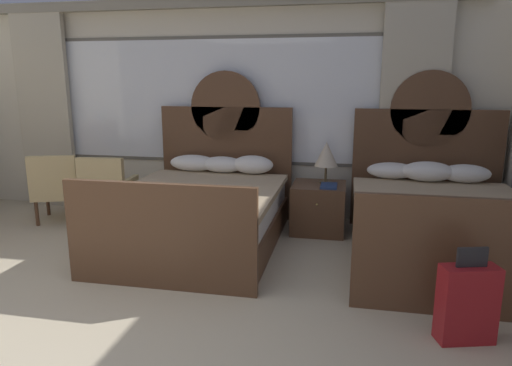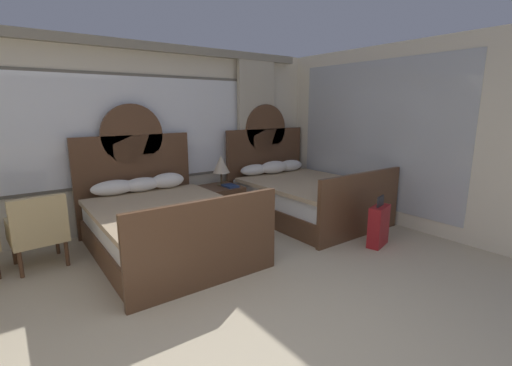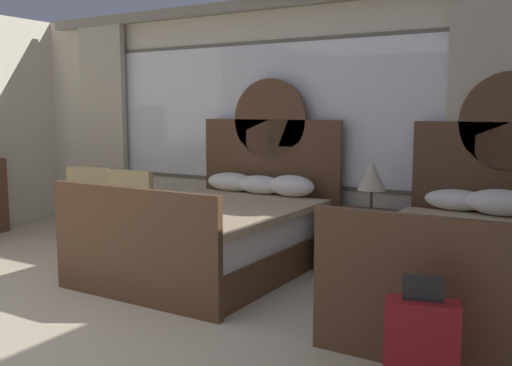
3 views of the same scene
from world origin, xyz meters
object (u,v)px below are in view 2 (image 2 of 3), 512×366
(book_on_nightstand, at_px, (230,186))
(armchair_by_window_left, at_px, (38,229))
(table_lamp_on_nightstand, at_px, (221,165))
(bed_near_window, at_px, (164,223))
(nightstand_between_beds, at_px, (221,203))
(suitcase_on_floor, at_px, (379,226))
(bed_near_mirror, at_px, (303,195))

(book_on_nightstand, distance_m, armchair_by_window_left, 2.62)
(table_lamp_on_nightstand, bearing_deg, bed_near_window, -150.97)
(nightstand_between_beds, relative_size, armchair_by_window_left, 0.73)
(book_on_nightstand, bearing_deg, suitcase_on_floor, -63.21)
(bed_near_window, height_order, table_lamp_on_nightstand, bed_near_window)
(armchair_by_window_left, height_order, suitcase_on_floor, armchair_by_window_left)
(nightstand_between_beds, distance_m, table_lamp_on_nightstand, 0.62)
(bed_near_mirror, bearing_deg, table_lamp_on_nightstand, 148.19)
(nightstand_between_beds, bearing_deg, armchair_by_window_left, -174.08)
(table_lamp_on_nightstand, bearing_deg, armchair_by_window_left, -172.72)
(suitcase_on_floor, bearing_deg, armchair_by_window_left, 152.78)
(nightstand_between_beds, xyz_separation_m, suitcase_on_floor, (1.13, -2.12, -0.01))
(bed_near_window, xyz_separation_m, table_lamp_on_nightstand, (1.26, 0.70, 0.52))
(bed_near_window, distance_m, armchair_by_window_left, 1.36)
(bed_near_mirror, xyz_separation_m, book_on_nightstand, (-1.08, 0.51, 0.20))
(armchair_by_window_left, distance_m, suitcase_on_floor, 4.08)
(bed_near_window, distance_m, bed_near_mirror, 2.39)
(nightstand_between_beds, relative_size, suitcase_on_floor, 0.93)
(armchair_by_window_left, bearing_deg, book_on_nightstand, 3.05)
(book_on_nightstand, bearing_deg, nightstand_between_beds, 133.64)
(table_lamp_on_nightstand, bearing_deg, nightstand_between_beds, -134.25)
(nightstand_between_beds, relative_size, book_on_nightstand, 2.40)
(bed_near_mirror, relative_size, nightstand_between_beds, 3.55)
(book_on_nightstand, relative_size, armchair_by_window_left, 0.31)
(bed_near_window, relative_size, table_lamp_on_nightstand, 4.60)
(book_on_nightstand, xyz_separation_m, armchair_by_window_left, (-2.61, -0.14, -0.12))
(bed_near_mirror, bearing_deg, nightstand_between_beds, 152.17)
(nightstand_between_beds, xyz_separation_m, book_on_nightstand, (0.11, -0.12, 0.29))
(bed_near_mirror, bearing_deg, armchair_by_window_left, 174.27)
(table_lamp_on_nightstand, xyz_separation_m, suitcase_on_floor, (1.06, -2.19, -0.62))
(nightstand_between_beds, bearing_deg, suitcase_on_floor, -62.06)
(nightstand_between_beds, bearing_deg, book_on_nightstand, -46.36)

